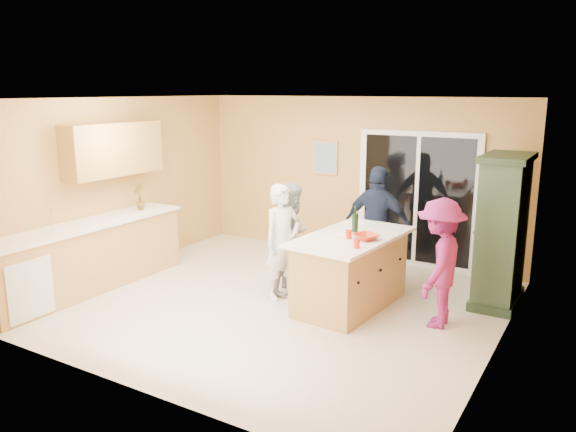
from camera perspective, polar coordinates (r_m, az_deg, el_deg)
The scene contains 22 objects.
floor at distance 7.40m, azimuth -1.41°, elevation -8.74°, with size 5.50×5.50×0.00m, color beige.
ceiling at distance 6.89m, azimuth -1.53°, elevation 11.84°, with size 5.50×5.00×0.10m, color white.
wall_back at distance 9.21m, azimuth 6.86°, elevation 3.86°, with size 5.50×0.10×2.60m, color #E5C25E.
wall_front at distance 5.15m, azimuth -16.48°, elevation -3.68°, with size 5.50×0.10×2.60m, color #E5C25E.
wall_left at distance 8.78m, azimuth -16.86°, elevation 2.97°, with size 0.10×5.00×2.60m, color #E5C25E.
wall_right at distance 6.06m, azimuth 21.12°, elevation -1.57°, with size 0.10×5.00×2.60m, color #E5C25E.
left_cabinet_run at distance 8.08m, azimuth -20.49°, elevation -4.23°, with size 0.65×3.05×1.24m.
upper_cabinets at distance 8.45m, azimuth -17.30°, elevation 6.51°, with size 0.35×1.60×0.75m, color #B88447.
sliding_door at distance 8.85m, azimuth 12.95°, elevation 1.62°, with size 1.90×0.07×2.10m.
framed_picture at distance 9.38m, azimuth 3.76°, elevation 5.93°, with size 0.46×0.04×0.56m.
kitchen_island at distance 7.17m, azimuth 6.38°, elevation -5.80°, with size 1.11×1.85×0.93m.
green_hutch at distance 7.59m, azimuth 20.90°, elevation -1.58°, with size 0.55×1.05×1.93m.
woman_white at distance 7.33m, azimuth -0.55°, elevation -2.65°, with size 0.56×0.36×1.52m, color silver.
woman_grey at distance 7.57m, azimuth 0.43°, elevation -2.23°, with size 0.73×0.57×1.50m, color #969799.
woman_navy at distance 8.00m, azimuth 9.10°, elevation -0.95°, with size 0.98×0.41×1.68m, color #182135.
woman_magenta at distance 6.70m, azimuth 15.14°, elevation -4.64°, with size 0.98×0.56×1.51m, color #972173.
serving_bowl at distance 6.84m, azimuth 7.95°, elevation -2.11°, with size 0.29×0.29×0.07m, color red.
tulip_vase at distance 8.68m, azimuth -14.85°, elevation 1.92°, with size 0.21×0.14×0.40m, color #A02C10.
tumbler_near at distance 6.47m, azimuth 6.99°, elevation -2.81°, with size 0.07×0.07×0.10m, color red.
tumbler_far at distance 6.86m, azimuth 6.17°, elevation -1.85°, with size 0.08×0.08×0.11m, color red.
wine_bottle at distance 7.13m, azimuth 6.83°, elevation -0.69°, with size 0.08×0.08×0.34m.
white_plate at distance 7.15m, azimuth 5.93°, elevation -1.64°, with size 0.22×0.22×0.02m, color white.
Camera 1 is at (3.67, -5.82, 2.71)m, focal length 35.00 mm.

